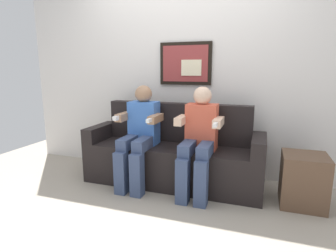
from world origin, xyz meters
TOP-DOWN VIEW (x-y plane):
  - ground_plane at (0.00, 0.00)m, footprint 5.69×5.69m
  - back_wall_assembly at (0.00, 0.76)m, footprint 4.37×0.10m
  - couch at (0.00, 0.33)m, footprint 1.97×0.58m
  - person_on_left at (-0.33, 0.16)m, footprint 0.46×0.56m
  - person_on_right at (0.33, 0.16)m, footprint 0.46×0.56m
  - side_table_right at (1.34, 0.22)m, footprint 0.40×0.40m

SIDE VIEW (x-z plane):
  - ground_plane at x=0.00m, z-range 0.00..0.00m
  - side_table_right at x=1.34m, z-range 0.00..0.50m
  - couch at x=0.00m, z-range -0.14..0.76m
  - person_on_right at x=0.33m, z-range 0.05..1.16m
  - person_on_left at x=-0.33m, z-range 0.05..1.16m
  - back_wall_assembly at x=0.00m, z-range 0.00..2.60m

